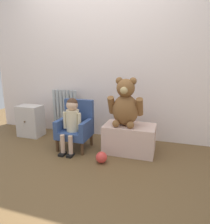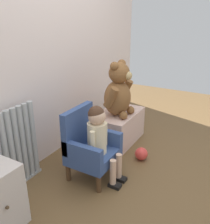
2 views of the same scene
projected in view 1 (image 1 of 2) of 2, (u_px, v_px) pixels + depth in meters
name	position (u px, v px, depth m)	size (l,w,h in m)	color
ground_plane	(72.00, 166.00, 2.24)	(6.00, 6.00, 0.00)	brown
back_wall	(102.00, 58.00, 2.96)	(3.80, 0.05, 2.40)	silver
radiator	(65.00, 112.00, 3.22)	(0.43, 0.05, 0.71)	#AAAFB0
small_dresser	(31.00, 121.00, 3.14)	(0.36, 0.28, 0.49)	beige
child_armchair	(76.00, 126.00, 2.69)	(0.42, 0.39, 0.64)	#344C82
child_figure	(72.00, 117.00, 2.56)	(0.25, 0.35, 0.70)	beige
low_bench	(129.00, 139.00, 2.57)	(0.64, 0.39, 0.36)	beige
large_teddy_bear	(125.00, 105.00, 2.46)	(0.44, 0.31, 0.60)	brown
toy_ball	(101.00, 157.00, 2.31)	(0.13, 0.13, 0.13)	#DD3E37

